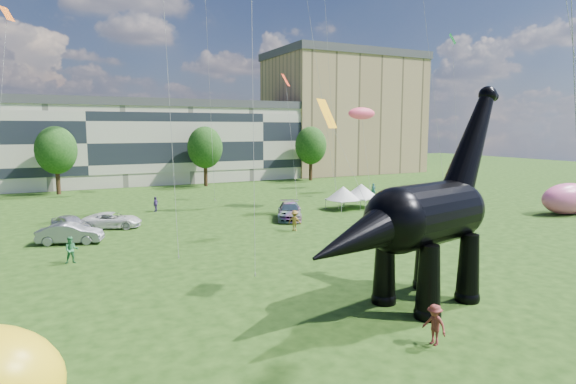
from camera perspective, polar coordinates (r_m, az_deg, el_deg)
name	(u,v)px	position (r m, az deg, el deg)	size (l,w,h in m)	color
ground	(379,322)	(22.80, 10.69, -14.92)	(220.00, 220.00, 0.00)	#16330C
terrace_row	(84,146)	(78.90, -22.98, 5.06)	(78.00, 11.00, 12.00)	beige
apartment_block	(343,116)	(97.34, 6.55, 8.92)	(28.00, 18.00, 22.00)	tan
tree_mid_left	(56,146)	(69.75, -25.81, 4.89)	(5.20, 5.20, 9.44)	#382314
tree_mid_right	(205,144)	(72.80, -9.81, 5.61)	(5.20, 5.20, 9.44)	#382314
tree_far_right	(311,142)	(79.84, 2.72, 5.88)	(5.20, 5.20, 9.44)	#382314
dinosaur_sculpture	(421,220)	(24.14, 15.53, -3.16)	(13.91, 5.38, 11.36)	black
car_silver	(71,224)	(44.23, -24.36, -3.44)	(1.73, 4.29, 1.46)	silver
car_grey	(70,234)	(39.98, -24.41, -4.50)	(1.63, 4.66, 1.54)	gray
car_white	(112,220)	(44.75, -20.11, -3.16)	(2.28, 4.94, 1.37)	white
car_dark	(290,211)	(45.93, 0.19, -2.29)	(2.22, 5.45, 1.58)	#595960
gazebo_near	(361,191)	(53.38, 8.68, 0.15)	(4.91, 4.91, 2.62)	white
gazebo_far	(343,193)	(51.76, 6.55, -0.14)	(3.98, 3.98, 2.49)	silver
inflatable_pink	(568,199)	(56.27, 30.28, -0.69)	(6.33, 3.17, 3.17)	pink
visitors	(182,236)	(35.85, -12.47, -5.17)	(52.07, 37.73, 1.90)	olive
kites	(331,46)	(59.57, 5.08, 16.87)	(60.33, 48.56, 29.80)	red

